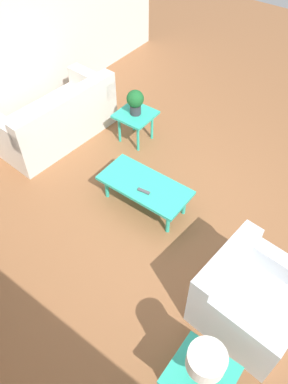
{
  "coord_description": "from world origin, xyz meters",
  "views": [
    {
      "loc": [
        -1.57,
        2.69,
        3.73
      ],
      "look_at": [
        0.16,
        0.37,
        0.55
      ],
      "focal_mm": 35.0,
      "sensor_mm": 36.0,
      "label": 1
    }
  ],
  "objects_px": {
    "coffee_table": "(145,187)",
    "potted_plant": "(135,101)",
    "side_table_plant": "(136,118)",
    "side_table_lamp": "(200,377)",
    "sofa": "(57,120)",
    "armchair": "(248,299)",
    "table_lamp": "(206,362)"
  },
  "relations": [
    {
      "from": "coffee_table",
      "to": "side_table_plant",
      "type": "bearing_deg",
      "value": -47.58
    },
    {
      "from": "sofa",
      "to": "coffee_table",
      "type": "xyz_separation_m",
      "value": [
        -1.87,
        0.32,
        0.01
      ]
    },
    {
      "from": "table_lamp",
      "to": "armchair",
      "type": "bearing_deg",
      "value": -89.98
    },
    {
      "from": "armchair",
      "to": "side_table_lamp",
      "type": "height_order",
      "value": "armchair"
    },
    {
      "from": "side_table_plant",
      "to": "potted_plant",
      "type": "relative_size",
      "value": 1.39
    },
    {
      "from": "coffee_table",
      "to": "side_table_plant",
      "type": "distance_m",
      "value": 1.33
    },
    {
      "from": "side_table_lamp",
      "to": "armchair",
      "type": "bearing_deg",
      "value": -89.98
    },
    {
      "from": "potted_plant",
      "to": "side_table_plant",
      "type": "bearing_deg",
      "value": 90.0
    },
    {
      "from": "potted_plant",
      "to": "table_lamp",
      "type": "height_order",
      "value": "table_lamp"
    },
    {
      "from": "armchair",
      "to": "potted_plant",
      "type": "xyz_separation_m",
      "value": [
        2.6,
        -1.56,
        0.39
      ]
    },
    {
      "from": "coffee_table",
      "to": "side_table_plant",
      "type": "xyz_separation_m",
      "value": [
        0.89,
        -0.98,
        0.07
      ]
    },
    {
      "from": "armchair",
      "to": "side_table_plant",
      "type": "relative_size",
      "value": 1.96
    },
    {
      "from": "armchair",
      "to": "potted_plant",
      "type": "distance_m",
      "value": 3.05
    },
    {
      "from": "coffee_table",
      "to": "potted_plant",
      "type": "relative_size",
      "value": 3.08
    },
    {
      "from": "side_table_plant",
      "to": "potted_plant",
      "type": "bearing_deg",
      "value": -90.0
    },
    {
      "from": "side_table_plant",
      "to": "side_table_lamp",
      "type": "xyz_separation_m",
      "value": [
        -2.6,
        2.5,
        0.0
      ]
    },
    {
      "from": "armchair",
      "to": "table_lamp",
      "type": "height_order",
      "value": "table_lamp"
    },
    {
      "from": "side_table_plant",
      "to": "side_table_lamp",
      "type": "distance_m",
      "value": 3.6
    },
    {
      "from": "side_table_lamp",
      "to": "table_lamp",
      "type": "bearing_deg",
      "value": 108.43
    },
    {
      "from": "side_table_plant",
      "to": "table_lamp",
      "type": "distance_m",
      "value": 3.62
    },
    {
      "from": "coffee_table",
      "to": "side_table_lamp",
      "type": "height_order",
      "value": "side_table_lamp"
    },
    {
      "from": "table_lamp",
      "to": "potted_plant",
      "type": "bearing_deg",
      "value": -43.89
    },
    {
      "from": "potted_plant",
      "to": "side_table_lamp",
      "type": "bearing_deg",
      "value": 136.11
    },
    {
      "from": "coffee_table",
      "to": "sofa",
      "type": "bearing_deg",
      "value": -9.78
    },
    {
      "from": "sofa",
      "to": "side_table_lamp",
      "type": "relative_size",
      "value": 3.54
    },
    {
      "from": "coffee_table",
      "to": "potted_plant",
      "type": "height_order",
      "value": "potted_plant"
    },
    {
      "from": "sofa",
      "to": "armchair",
      "type": "bearing_deg",
      "value": 79.55
    },
    {
      "from": "potted_plant",
      "to": "table_lamp",
      "type": "distance_m",
      "value": 3.6
    },
    {
      "from": "sofa",
      "to": "table_lamp",
      "type": "bearing_deg",
      "value": 66.46
    },
    {
      "from": "sofa",
      "to": "side_table_plant",
      "type": "height_order",
      "value": "sofa"
    },
    {
      "from": "coffee_table",
      "to": "table_lamp",
      "type": "bearing_deg",
      "value": 138.25
    },
    {
      "from": "side_table_plant",
      "to": "table_lamp",
      "type": "bearing_deg",
      "value": 136.11
    }
  ]
}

